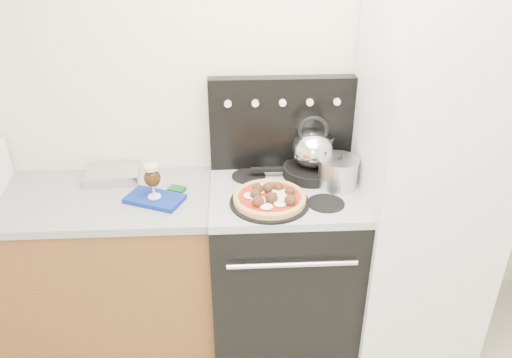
{
  "coord_description": "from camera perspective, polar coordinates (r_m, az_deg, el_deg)",
  "views": [
    {
      "loc": [
        -0.19,
        -1.01,
        2.15
      ],
      "look_at": [
        -0.08,
        1.05,
        1.05
      ],
      "focal_mm": 35.0,
      "sensor_mm": 36.0,
      "label": 1
    }
  ],
  "objects": [
    {
      "name": "skillet",
      "position": [
        2.66,
        6.3,
        0.91
      ],
      "size": [
        0.3,
        0.3,
        0.05
      ],
      "primitive_type": "cylinder",
      "rotation": [
        0.0,
        0.0,
        -0.01
      ],
      "color": "black",
      "rests_on": "cooktop"
    },
    {
      "name": "oven_mitt",
      "position": [
        2.51,
        -11.5,
        -2.24
      ],
      "size": [
        0.32,
        0.26,
        0.02
      ],
      "primitive_type": "cube",
      "rotation": [
        0.0,
        0.0,
        -0.42
      ],
      "color": "navy",
      "rests_on": "countertop"
    },
    {
      "name": "countertop",
      "position": [
        2.69,
        -20.87,
        -2.24
      ],
      "size": [
        1.48,
        0.63,
        0.04
      ],
      "primitive_type": "cube",
      "color": "#939395",
      "rests_on": "base_cabinet"
    },
    {
      "name": "base_cabinet",
      "position": [
        2.93,
        -19.37,
        -9.88
      ],
      "size": [
        1.45,
        0.6,
        0.86
      ],
      "primitive_type": "cube",
      "color": "brown",
      "rests_on": "ground"
    },
    {
      "name": "pizza_pan",
      "position": [
        2.4,
        1.56,
        -2.67
      ],
      "size": [
        0.48,
        0.48,
        0.01
      ],
      "primitive_type": "cylinder",
      "rotation": [
        0.0,
        0.0,
        -0.3
      ],
      "color": "black",
      "rests_on": "cooktop"
    },
    {
      "name": "stove_body",
      "position": [
        2.79,
        3.1,
        -9.84
      ],
      "size": [
        0.76,
        0.65,
        0.88
      ],
      "primitive_type": "cube",
      "color": "black",
      "rests_on": "ground"
    },
    {
      "name": "cooktop",
      "position": [
        2.53,
        3.36,
        -1.6
      ],
      "size": [
        0.76,
        0.65,
        0.04
      ],
      "primitive_type": "cube",
      "color": "#ADADB2",
      "rests_on": "stove_body"
    },
    {
      "name": "room_shell",
      "position": [
        1.6,
        4.2,
        -6.34
      ],
      "size": [
        3.52,
        3.01,
        2.52
      ],
      "color": "beige",
      "rests_on": "ground"
    },
    {
      "name": "backguard",
      "position": [
        2.66,
        2.9,
        6.39
      ],
      "size": [
        0.76,
        0.08,
        0.5
      ],
      "primitive_type": "cube",
      "color": "black",
      "rests_on": "cooktop"
    },
    {
      "name": "beer_glass",
      "position": [
        2.46,
        -11.72,
        -0.25
      ],
      "size": [
        0.09,
        0.09,
        0.17
      ],
      "primitive_type": null,
      "rotation": [
        0.0,
        0.0,
        0.08
      ],
      "color": "black",
      "rests_on": "oven_mitt"
    },
    {
      "name": "stock_pot",
      "position": [
        2.56,
        9.34,
        0.66
      ],
      "size": [
        0.2,
        0.2,
        0.14
      ],
      "primitive_type": "cylinder",
      "rotation": [
        0.0,
        0.0,
        -0.03
      ],
      "color": "silver",
      "rests_on": "cooktop"
    },
    {
      "name": "tea_kettle",
      "position": [
        2.6,
        6.47,
        3.75
      ],
      "size": [
        0.24,
        0.24,
        0.24
      ],
      "primitive_type": null,
      "rotation": [
        0.0,
        0.0,
        0.14
      ],
      "color": "silver",
      "rests_on": "skillet"
    },
    {
      "name": "pizza",
      "position": [
        2.38,
        1.57,
        -2.03
      ],
      "size": [
        0.36,
        0.36,
        0.05
      ],
      "primitive_type": null,
      "rotation": [
        0.0,
        0.0,
        -0.03
      ],
      "color": "#F0CF58",
      "rests_on": "pizza_pan"
    },
    {
      "name": "foil_sheet",
      "position": [
        2.75,
        -16.04,
        0.44
      ],
      "size": [
        0.29,
        0.22,
        0.05
      ],
      "primitive_type": "cube",
      "rotation": [
        0.0,
        0.0,
        0.07
      ],
      "color": "white",
      "rests_on": "countertop"
    },
    {
      "name": "fridge",
      "position": [
        2.66,
        18.64,
        -0.44
      ],
      "size": [
        0.64,
        0.68,
        1.9
      ],
      "primitive_type": "cube",
      "color": "silver",
      "rests_on": "ground"
    }
  ]
}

